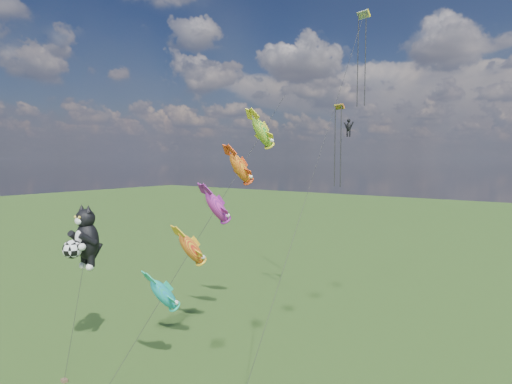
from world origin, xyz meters
The scene contains 4 objects.
ground centered at (0.00, 0.00, 0.00)m, with size 300.00×300.00×0.00m, color #19380E.
cat_kite_rig centered at (4.06, 1.03, 9.22)m, with size 2.59×3.97×11.59m.
fish_windsock_rig centered at (11.14, 7.32, 11.30)m, with size 3.89×15.58×20.11m.
parafoil_rig centered at (15.79, 19.58, 19.12)m, with size 1.91×17.58×28.20m.
Camera 1 is at (31.80, -16.00, 14.86)m, focal length 30.00 mm.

